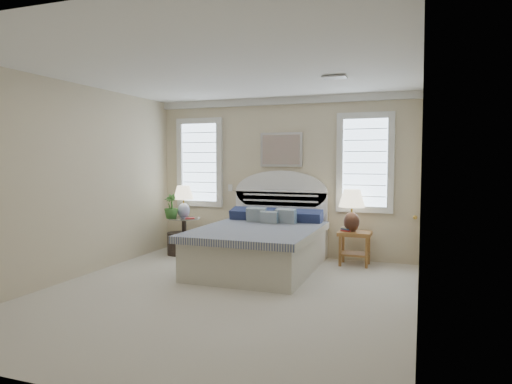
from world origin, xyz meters
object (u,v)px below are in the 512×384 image
(lamp_left, at_px, (184,198))
(side_table_left, at_px, (184,232))
(floor_pot, at_px, (180,243))
(lamp_right, at_px, (352,206))
(bed, at_px, (261,243))
(nightstand_right, at_px, (355,241))

(lamp_left, bearing_deg, side_table_left, 75.03)
(floor_pot, height_order, lamp_left, lamp_left)
(floor_pot, relative_size, lamp_left, 0.74)
(side_table_left, height_order, lamp_left, lamp_left)
(lamp_left, distance_m, lamp_right, 2.90)
(lamp_left, bearing_deg, floor_pot, -105.45)
(bed, xyz_separation_m, floor_pot, (-1.68, 0.48, -0.19))
(nightstand_right, distance_m, floor_pot, 3.00)
(nightstand_right, bearing_deg, lamp_right, 163.95)
(bed, height_order, nightstand_right, bed)
(bed, relative_size, lamp_left, 3.98)
(bed, height_order, side_table_left, bed)
(bed, bearing_deg, side_table_left, 160.26)
(nightstand_right, distance_m, lamp_left, 3.01)
(nightstand_right, bearing_deg, side_table_left, -178.06)
(side_table_left, height_order, lamp_right, lamp_right)
(bed, distance_m, floor_pot, 1.76)
(bed, bearing_deg, lamp_left, 160.53)
(nightstand_right, height_order, lamp_right, lamp_right)
(floor_pot, height_order, lamp_right, lamp_right)
(bed, relative_size, side_table_left, 3.61)
(floor_pot, xyz_separation_m, lamp_right, (2.93, 0.23, 0.74))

